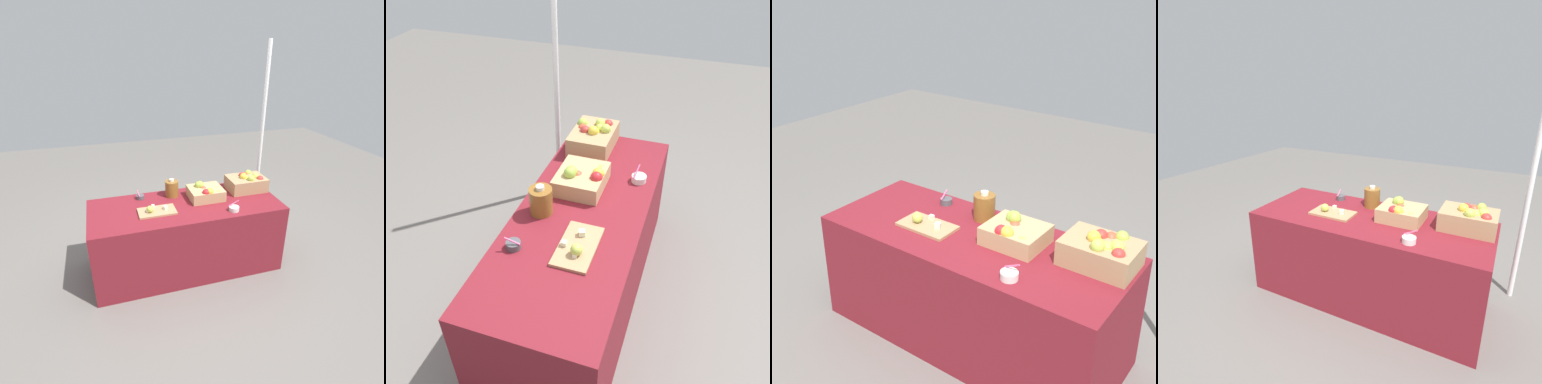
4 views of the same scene
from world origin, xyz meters
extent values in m
plane|color=slate|center=(0.00, 0.00, 0.00)|extent=(10.00, 10.00, 0.00)
cube|color=maroon|center=(0.00, 0.00, 0.37)|extent=(1.90, 0.76, 0.74)
cube|color=tan|center=(0.73, 0.15, 0.81)|extent=(0.40, 0.29, 0.15)
sphere|color=#B2C64C|center=(0.74, 0.06, 0.90)|extent=(0.07, 0.07, 0.07)
sphere|color=gold|center=(0.69, 0.14, 0.90)|extent=(0.07, 0.07, 0.07)
sphere|color=#D14C33|center=(0.75, 0.24, 0.87)|extent=(0.07, 0.07, 0.07)
sphere|color=#B2C64C|center=(0.78, 0.11, 0.88)|extent=(0.07, 0.07, 0.07)
sphere|color=#B2332D|center=(0.85, 0.07, 0.88)|extent=(0.07, 0.07, 0.07)
sphere|color=gold|center=(0.71, 0.13, 0.87)|extent=(0.07, 0.07, 0.07)
sphere|color=#B2332D|center=(0.70, 0.21, 0.89)|extent=(0.07, 0.07, 0.07)
sphere|color=#B2C64C|center=(0.83, 0.13, 0.89)|extent=(0.07, 0.07, 0.07)
sphere|color=#99B742|center=(0.80, 0.26, 0.89)|extent=(0.07, 0.07, 0.07)
cube|color=tan|center=(0.24, 0.08, 0.80)|extent=(0.34, 0.30, 0.11)
sphere|color=#B2C64C|center=(0.34, -0.02, 0.82)|extent=(0.08, 0.08, 0.08)
sphere|color=#D14C33|center=(0.22, 0.10, 0.83)|extent=(0.08, 0.08, 0.08)
sphere|color=red|center=(0.21, -0.03, 0.85)|extent=(0.08, 0.08, 0.08)
sphere|color=#99B742|center=(0.19, 0.13, 0.87)|extent=(0.08, 0.08, 0.08)
sphere|color=gold|center=(0.24, -0.03, 0.86)|extent=(0.08, 0.08, 0.08)
sphere|color=#99B742|center=(0.18, 0.14, 0.87)|extent=(0.08, 0.08, 0.08)
cube|color=tan|center=(-0.30, -0.08, 0.75)|extent=(0.36, 0.20, 0.02)
cube|color=beige|center=(-0.33, -0.01, 0.77)|extent=(0.03, 0.03, 0.03)
cube|color=beige|center=(-0.22, -0.07, 0.78)|extent=(0.04, 0.04, 0.03)
cube|color=beige|center=(-0.39, -0.09, 0.77)|extent=(0.03, 0.03, 0.03)
sphere|color=#B2C64C|center=(-0.37, -0.09, 0.79)|extent=(0.07, 0.07, 0.07)
cylinder|color=silver|center=(0.41, -0.26, 0.76)|extent=(0.10, 0.10, 0.04)
cylinder|color=#EA598C|center=(0.41, -0.24, 0.81)|extent=(0.10, 0.03, 0.06)
cylinder|color=#4C4C51|center=(-0.42, 0.25, 0.76)|extent=(0.08, 0.08, 0.04)
cylinder|color=#EA598C|center=(-0.43, 0.25, 0.80)|extent=(0.03, 0.09, 0.05)
cylinder|color=brown|center=(-0.08, 0.23, 0.82)|extent=(0.14, 0.14, 0.17)
cylinder|color=silver|center=(-0.08, 0.23, 0.92)|extent=(0.05, 0.05, 0.02)
cylinder|color=white|center=(1.11, 0.58, 1.12)|extent=(0.04, 0.04, 2.25)
camera|label=1|loc=(-0.73, -2.64, 2.18)|focal=28.97mm
camera|label=2|loc=(-1.87, -0.60, 2.37)|focal=39.50mm
camera|label=3|loc=(1.59, -2.25, 2.27)|focal=48.95mm
camera|label=4|loc=(0.95, -2.15, 1.78)|focal=29.49mm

